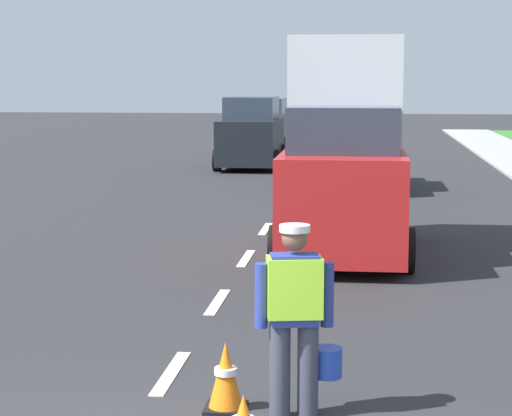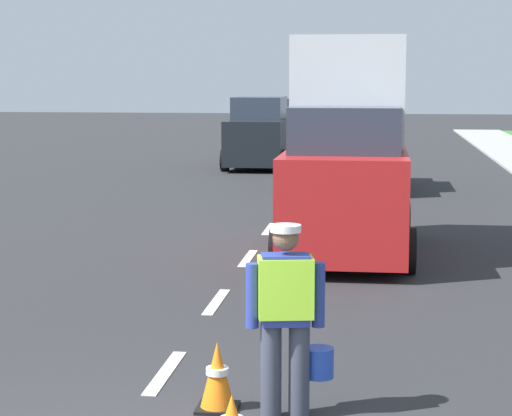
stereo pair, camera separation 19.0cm
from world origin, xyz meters
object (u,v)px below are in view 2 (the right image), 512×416
Objects in this scene: traffic_cone_far at (217,376)px; car_outgoing_far at (358,149)px; car_oncoming_third at (274,128)px; delivery_truck at (347,155)px; car_oncoming_second at (259,135)px; road_worker at (288,311)px.

traffic_cone_far is 0.14× the size of car_outgoing_far.
traffic_cone_far is 0.14× the size of car_oncoming_third.
delivery_truck is at bearing -89.86° from car_outgoing_far.
traffic_cone_far is 16.96m from car_outgoing_far.
car_oncoming_third is at bearing 99.60° from delivery_truck.
traffic_cone_far is 28.39m from car_oncoming_third.
car_oncoming_second is at bearing -88.15° from car_oncoming_third.
delivery_truck is 1.06× the size of car_outgoing_far.
road_worker is 0.90m from traffic_cone_far.
traffic_cone_far is 22.41m from car_oncoming_second.
car_outgoing_far is (0.20, 17.04, 0.10)m from road_worker.
car_oncoming_second reaches higher than road_worker.
car_oncoming_second reaches higher than car_outgoing_far.
car_oncoming_third reaches higher than traffic_cone_far.
road_worker is at bearing -91.64° from delivery_truck.
car_oncoming_third is 0.98× the size of car_outgoing_far.
car_oncoming_second is at bearing 102.72° from delivery_truck.
delivery_truck reaches higher than car_oncoming_third.
car_oncoming_third is at bearing 106.90° from car_outgoing_far.
road_worker reaches higher than traffic_cone_far.
car_oncoming_second is (-2.42, 22.26, 0.75)m from traffic_cone_far.
car_oncoming_third is 11.85m from car_outgoing_far.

